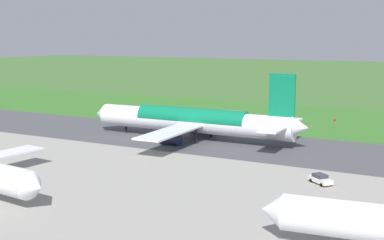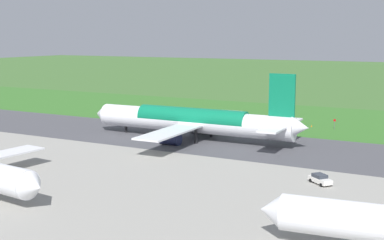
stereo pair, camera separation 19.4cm
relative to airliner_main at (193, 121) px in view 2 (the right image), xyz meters
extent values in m
plane|color=#3D662D|center=(-1.01, 0.01, -4.35)|extent=(800.00, 800.00, 0.00)
cube|color=#47474C|center=(-1.01, 0.01, -4.32)|extent=(600.00, 28.18, 0.06)
cube|color=gray|center=(-1.01, 51.31, -4.33)|extent=(440.00, 110.00, 0.05)
cube|color=#346B27|center=(-1.01, -29.15, -4.33)|extent=(600.00, 80.00, 0.04)
cylinder|color=white|center=(0.38, 0.01, -0.15)|extent=(48.07, 5.91, 5.20)
cone|color=white|center=(25.88, 0.38, -0.15)|extent=(3.07, 4.98, 4.94)
cone|color=white|center=(-24.82, -0.37, 0.45)|extent=(3.57, 4.47, 4.42)
cube|color=#0C724C|center=(-20.74, -0.31, 6.95)|extent=(5.61, 0.58, 9.00)
cube|color=white|center=(-20.82, 5.19, 0.65)|extent=(4.13, 9.06, 0.36)
cube|color=white|center=(-20.66, -5.81, 0.65)|extent=(4.13, 9.06, 0.36)
cube|color=white|center=(-0.78, 10.99, -0.55)|extent=(6.33, 22.09, 0.35)
cube|color=white|center=(-0.46, -11.01, -0.55)|extent=(6.33, 22.09, 0.35)
cylinder|color=#23284C|center=(1.77, 7.53, -3.03)|extent=(4.54, 2.87, 2.80)
cylinder|color=#23284C|center=(1.99, -7.47, -3.03)|extent=(4.54, 2.87, 2.80)
cylinder|color=black|center=(18.62, 0.28, -2.64)|extent=(0.70, 0.70, 3.42)
cylinder|color=black|center=(-2.68, 3.96, -2.64)|extent=(0.70, 0.70, 3.42)
cylinder|color=black|center=(-2.56, -4.04, -2.64)|extent=(0.70, 0.70, 3.42)
cylinder|color=#0C724C|center=(0.38, 0.01, 0.37)|extent=(26.47, 5.62, 5.23)
cone|color=white|center=(-35.27, 47.86, -0.92)|extent=(2.89, 4.28, 4.03)
cone|color=white|center=(-3.82, 53.62, -0.95)|extent=(2.86, 4.25, 4.00)
cube|color=silver|center=(-34.90, 22.71, -3.66)|extent=(4.38, 4.07, 0.75)
cube|color=#2D333D|center=(-34.74, 22.59, -3.01)|extent=(2.78, 2.71, 0.55)
cylinder|color=black|center=(-36.52, 22.96, -4.03)|extent=(0.63, 0.58, 0.64)
cylinder|color=black|center=(-35.43, 24.26, -4.03)|extent=(0.63, 0.58, 0.64)
cylinder|color=black|center=(-34.37, 21.17, -4.03)|extent=(0.63, 0.58, 0.64)
cylinder|color=black|center=(-33.28, 22.47, -4.03)|extent=(0.63, 0.58, 0.64)
cylinder|color=slate|center=(-25.80, -28.30, -3.33)|extent=(0.10, 0.10, 2.05)
cube|color=red|center=(-25.80, -28.32, -2.01)|extent=(0.60, 0.04, 0.60)
cone|color=orange|center=(-19.74, -28.90, -4.08)|extent=(0.40, 0.40, 0.55)
camera|label=1|loc=(-53.81, 103.12, 19.11)|focal=48.20mm
camera|label=2|loc=(-53.98, 103.03, 19.11)|focal=48.20mm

